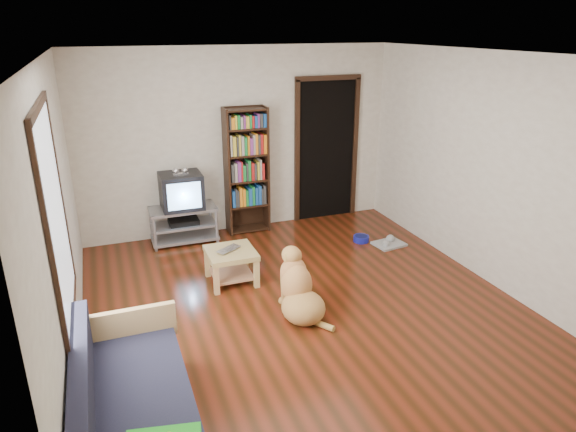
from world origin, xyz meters
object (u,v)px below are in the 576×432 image
object	(u,v)px
dog_bowl	(361,239)
dog	(299,291)
tv_stand	(184,223)
bookshelf	(246,164)
laptop	(231,251)
grey_rag	(389,244)
coffee_table	(231,260)
sofa	(134,418)
crt_tv	(181,190)

from	to	relation	value
dog_bowl	dog	distance (m)	2.13
dog_bowl	dog	bearing A→B (deg)	-136.07
tv_stand	bookshelf	xyz separation A→B (m)	(0.95, 0.09, 0.73)
laptop	dog_bowl	size ratio (longest dim) A/B	1.40
dog_bowl	grey_rag	world-z (taller)	dog_bowl
dog_bowl	coffee_table	bearing A→B (deg)	-165.21
coffee_table	dog	bearing A→B (deg)	-63.27
laptop	bookshelf	size ratio (longest dim) A/B	0.17
laptop	grey_rag	bearing A→B (deg)	-24.55
laptop	grey_rag	xyz separation A→B (m)	(2.30, 0.31, -0.40)
dog_bowl	sofa	size ratio (longest dim) A/B	0.12
dog_bowl	coffee_table	xyz separation A→B (m)	(-2.00, -0.53, 0.24)
dog_bowl	crt_tv	distance (m)	2.58
dog	tv_stand	bearing A→B (deg)	108.52
tv_stand	grey_rag	bearing A→B (deg)	-23.29
laptop	sofa	size ratio (longest dim) A/B	0.17
sofa	dog	distance (m)	2.18
grey_rag	crt_tv	distance (m)	2.94
crt_tv	bookshelf	world-z (taller)	bookshelf
dog_bowl	dog	xyz separation A→B (m)	(-1.53, -1.47, 0.22)
dog_bowl	coffee_table	world-z (taller)	coffee_table
bookshelf	dog	bearing A→B (deg)	-93.87
grey_rag	dog	bearing A→B (deg)	-146.25
bookshelf	dog	xyz separation A→B (m)	(-0.16, -2.44, -0.74)
grey_rag	bookshelf	world-z (taller)	bookshelf
grey_rag	dog	distance (m)	2.21
crt_tv	coffee_table	world-z (taller)	crt_tv
dog_bowl	dog	size ratio (longest dim) A/B	0.26
sofa	dog	bearing A→B (deg)	36.19
bookshelf	coffee_table	distance (m)	1.78
crt_tv	bookshelf	size ratio (longest dim) A/B	0.32
grey_rag	coffee_table	bearing A→B (deg)	-173.11
dog_bowl	sofa	world-z (taller)	sofa
crt_tv	laptop	bearing A→B (deg)	-77.94
coffee_table	dog	world-z (taller)	dog
crt_tv	sofa	size ratio (longest dim) A/B	0.32
crt_tv	coffee_table	size ratio (longest dim) A/B	1.05
crt_tv	dog	world-z (taller)	crt_tv
grey_rag	coffee_table	size ratio (longest dim) A/B	0.73
laptop	crt_tv	xyz separation A→B (m)	(-0.31, 1.45, 0.33)
dog_bowl	dog	world-z (taller)	dog
tv_stand	dog	distance (m)	2.47
dog	coffee_table	bearing A→B (deg)	116.73
dog_bowl	crt_tv	size ratio (longest dim) A/B	0.38
dog_bowl	bookshelf	xyz separation A→B (m)	(-1.36, 0.97, 0.96)
laptop	sofa	xyz separation A→B (m)	(-1.28, -2.20, -0.15)
crt_tv	dog	bearing A→B (deg)	-71.64
grey_rag	sofa	size ratio (longest dim) A/B	0.22
sofa	dog_bowl	bearing A→B (deg)	40.01
tv_stand	sofa	bearing A→B (deg)	-105.02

